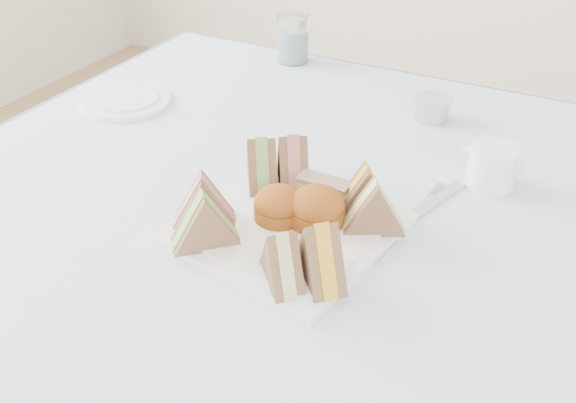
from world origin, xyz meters
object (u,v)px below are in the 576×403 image
at_px(serving_plate, 288,229).
at_px(creamer_jug, 492,166).
at_px(table, 273,359).
at_px(water_glass, 293,39).

height_order(serving_plate, creamer_jug, creamer_jug).
xyz_separation_m(table, creamer_jug, (0.29, 0.15, 0.41)).
bearing_deg(water_glass, creamer_jug, -32.66).
xyz_separation_m(serving_plate, creamer_jug, (0.21, 0.25, 0.03)).
height_order(serving_plate, water_glass, water_glass).
bearing_deg(serving_plate, creamer_jug, 59.09).
bearing_deg(water_glass, serving_plate, -63.46).
distance_m(table, water_glass, 0.65).
relative_size(table, serving_plate, 3.59).
bearing_deg(table, creamer_jug, 26.52).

